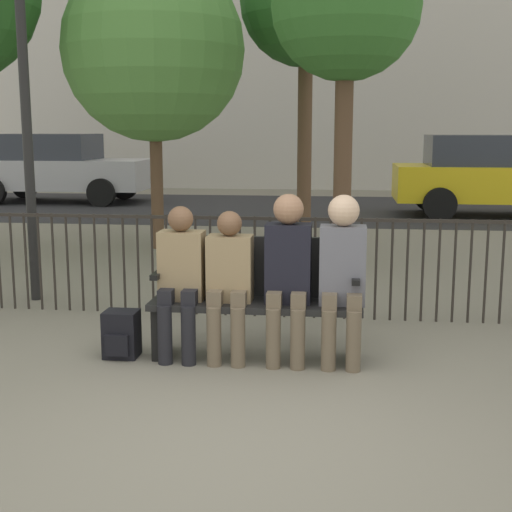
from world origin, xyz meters
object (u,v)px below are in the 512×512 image
(parked_car_0, at_px, (497,174))
(seated_person_2, at_px, (288,268))
(lamp_post, at_px, (22,44))
(tree_2, at_px, (306,1))
(tree_3, at_px, (154,50))
(seated_person_1, at_px, (229,278))
(backpack, at_px, (121,335))
(park_bench, at_px, (257,294))
(seated_person_3, at_px, (342,270))
(tree_0, at_px, (346,8))
(parked_car_1, at_px, (56,167))
(seated_person_0, at_px, (181,275))

(parked_car_0, bearing_deg, seated_person_2, -109.99)
(lamp_post, distance_m, parked_car_0, 10.18)
(tree_2, distance_m, tree_3, 2.50)
(seated_person_1, relative_size, parked_car_0, 0.27)
(backpack, bearing_deg, parked_car_0, 63.66)
(park_bench, xyz_separation_m, tree_3, (-2.05, 4.84, 2.35))
(seated_person_2, distance_m, seated_person_3, 0.41)
(backpack, height_order, tree_0, tree_0)
(parked_car_1, bearing_deg, park_bench, -60.99)
(lamp_post, bearing_deg, parked_car_1, 110.96)
(seated_person_1, height_order, tree_2, tree_2)
(seated_person_0, distance_m, backpack, 0.67)
(backpack, bearing_deg, tree_3, 101.38)
(seated_person_2, height_order, parked_car_0, parked_car_0)
(tree_3, height_order, parked_car_1, tree_3)
(parked_car_0, bearing_deg, seated_person_1, -112.29)
(seated_person_1, relative_size, tree_2, 0.24)
(backpack, relative_size, tree_0, 0.09)
(seated_person_2, bearing_deg, lamp_post, 148.62)
(seated_person_3, height_order, tree_3, tree_3)
(tree_0, height_order, tree_3, tree_3)
(park_bench, relative_size, tree_2, 0.34)
(tree_2, distance_m, parked_car_0, 5.77)
(backpack, bearing_deg, tree_2, 80.01)
(park_bench, height_order, tree_2, tree_2)
(seated_person_1, bearing_deg, seated_person_3, 0.50)
(seated_person_1, bearing_deg, backpack, -176.58)
(backpack, xyz_separation_m, tree_0, (1.68, 3.81, 2.99))
(seated_person_2, relative_size, parked_car_1, 0.30)
(parked_car_1, bearing_deg, seated_person_0, -63.56)
(tree_2, relative_size, parked_car_0, 1.12)
(tree_0, xyz_separation_m, lamp_post, (-3.13, -2.09, -0.60))
(seated_person_1, distance_m, seated_person_3, 0.85)
(tree_2, bearing_deg, parked_car_0, 43.34)
(seated_person_3, relative_size, parked_car_1, 0.30)
(tree_0, bearing_deg, seated_person_0, -107.87)
(lamp_post, height_order, parked_car_1, lamp_post)
(park_bench, bearing_deg, seated_person_0, -167.25)
(seated_person_2, bearing_deg, seated_person_0, -179.61)
(backpack, relative_size, parked_car_0, 0.09)
(seated_person_0, bearing_deg, parked_car_1, 116.44)
(seated_person_2, bearing_deg, tree_2, 91.89)
(seated_person_2, relative_size, seated_person_3, 1.00)
(park_bench, relative_size, backpack, 4.44)
(lamp_post, bearing_deg, park_bench, -31.80)
(park_bench, height_order, seated_person_0, seated_person_0)
(parked_car_0, bearing_deg, backpack, -116.34)
(seated_person_3, xyz_separation_m, tree_0, (-0.01, 3.76, 2.44))
(seated_person_0, xyz_separation_m, seated_person_3, (1.22, 0.01, 0.07))
(backpack, bearing_deg, seated_person_1, 3.42)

